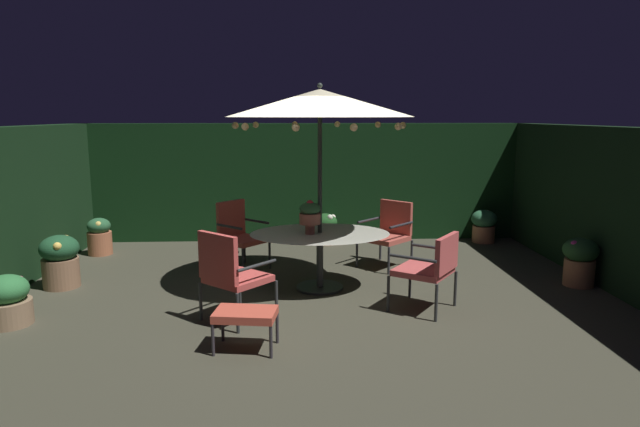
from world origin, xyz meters
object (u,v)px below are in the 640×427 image
(centerpiece_planter, at_px, (310,214))
(patio_chair_northeast, at_px, (389,230))
(potted_plant_back_right, at_px, (325,229))
(ottoman_footrest, at_px, (245,316))
(patio_dining_table, at_px, (320,242))
(patio_chair_east, at_px, (238,231))
(potted_plant_front_corner, at_px, (580,260))
(patio_umbrella, at_px, (320,103))
(potted_plant_back_center, at_px, (60,260))
(potted_plant_back_left, at_px, (7,300))
(patio_chair_southeast, at_px, (230,271))
(potted_plant_left_far, at_px, (99,236))
(potted_plant_right_near, at_px, (484,225))
(patio_chair_north, at_px, (431,265))

(centerpiece_planter, bearing_deg, patio_chair_northeast, 43.72)
(potted_plant_back_right, bearing_deg, ottoman_footrest, -102.95)
(patio_dining_table, height_order, patio_chair_east, patio_chair_east)
(patio_chair_northeast, height_order, potted_plant_front_corner, patio_chair_northeast)
(patio_umbrella, relative_size, patio_chair_northeast, 2.73)
(potted_plant_back_center, distance_m, potted_plant_back_left, 1.35)
(patio_chair_east, xyz_separation_m, patio_chair_southeast, (0.12, -2.20, 0.02))
(centerpiece_planter, relative_size, ottoman_footrest, 0.69)
(potted_plant_back_center, xyz_separation_m, potted_plant_front_corner, (6.95, -0.28, -0.02))
(patio_chair_southeast, height_order, potted_plant_front_corner, patio_chair_southeast)
(patio_chair_southeast, height_order, potted_plant_left_far, patio_chair_southeast)
(centerpiece_planter, distance_m, potted_plant_back_left, 3.58)
(patio_dining_table, distance_m, patio_chair_east, 1.56)
(ottoman_footrest, height_order, potted_plant_front_corner, potted_plant_front_corner)
(potted_plant_back_left, bearing_deg, ottoman_footrest, -16.58)
(potted_plant_back_right, relative_size, potted_plant_left_far, 0.89)
(potted_plant_front_corner, relative_size, potted_plant_back_right, 1.21)
(patio_dining_table, distance_m, potted_plant_back_left, 3.67)
(centerpiece_planter, distance_m, patio_chair_southeast, 1.47)
(centerpiece_planter, bearing_deg, potted_plant_right_near, 39.53)
(potted_plant_left_far, bearing_deg, potted_plant_right_near, 4.92)
(potted_plant_back_left, bearing_deg, potted_plant_back_right, 45.45)
(patio_umbrella, distance_m, patio_chair_southeast, 2.41)
(patio_dining_table, height_order, ottoman_footrest, patio_dining_table)
(ottoman_footrest, bearing_deg, patio_umbrella, 66.76)
(patio_chair_northeast, xyz_separation_m, potted_plant_left_far, (-4.65, 0.91, -0.24))
(centerpiece_planter, xyz_separation_m, potted_plant_left_far, (-3.41, 2.09, -0.71))
(patio_chair_northeast, bearing_deg, patio_umbrella, -135.30)
(patio_chair_north, relative_size, potted_plant_back_left, 1.64)
(centerpiece_planter, relative_size, potted_plant_front_corner, 0.67)
(ottoman_footrest, bearing_deg, patio_dining_table, 66.76)
(patio_umbrella, xyz_separation_m, patio_chair_east, (-1.17, 1.03, -1.85))
(centerpiece_planter, relative_size, patio_chair_east, 0.44)
(patio_chair_northeast, xyz_separation_m, patio_chair_east, (-2.27, -0.06, 0.02))
(centerpiece_planter, distance_m, ottoman_footrest, 2.06)
(patio_umbrella, height_order, patio_chair_north, patio_umbrella)
(potted_plant_left_far, bearing_deg, potted_plant_back_left, -88.93)
(patio_chair_southeast, distance_m, potted_plant_back_center, 2.79)
(ottoman_footrest, relative_size, potted_plant_back_center, 0.90)
(patio_dining_table, height_order, potted_plant_back_right, patio_dining_table)
(centerpiece_planter, height_order, patio_chair_east, centerpiece_planter)
(patio_chair_east, bearing_deg, potted_plant_left_far, 157.73)
(potted_plant_back_center, bearing_deg, potted_plant_back_left, -91.25)
(patio_dining_table, xyz_separation_m, potted_plant_back_left, (-3.48, -1.12, -0.35))
(patio_chair_north, bearing_deg, potted_plant_back_right, 106.16)
(potted_plant_back_center, bearing_deg, patio_chair_east, 19.52)
(patio_chair_southeast, distance_m, potted_plant_left_far, 4.04)
(patio_dining_table, bearing_deg, patio_chair_northeast, 44.71)
(potted_plant_back_left, xyz_separation_m, potted_plant_front_corner, (6.98, 1.07, 0.08))
(centerpiece_planter, relative_size, potted_plant_back_right, 0.81)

